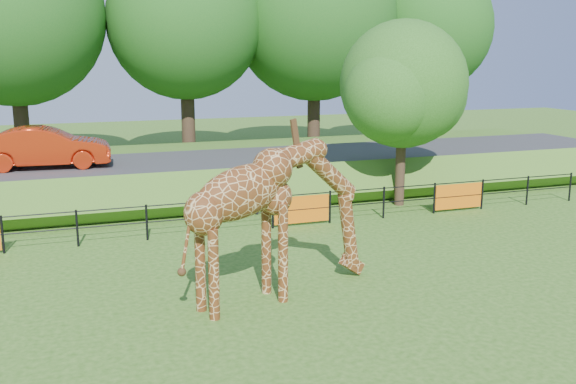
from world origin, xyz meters
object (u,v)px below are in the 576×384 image
giraffe (280,220)px  car_red (45,147)px  visitor (260,193)px  tree_east (405,89)px

giraffe → car_red: (-5.14, 11.57, 0.36)m
car_red → giraffe: bearing=-151.6°
visitor → tree_east: size_ratio=0.23×
giraffe → visitor: giraffe is taller
car_red → visitor: size_ratio=3.02×
giraffe → visitor: (1.86, 7.67, -1.05)m
car_red → tree_east: tree_east is taller
car_red → visitor: (7.00, -3.90, -1.42)m
visitor → giraffe: bearing=59.4°
giraffe → visitor: bearing=59.5°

